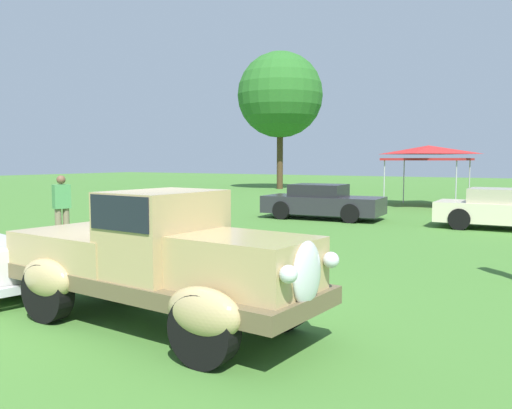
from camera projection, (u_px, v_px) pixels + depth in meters
name	position (u px, v px, depth m)	size (l,w,h in m)	color
ground_plane	(148.00, 309.00, 7.43)	(120.00, 120.00, 0.00)	#42752D
feature_pickup_truck	(159.00, 257.00, 6.63)	(4.56, 2.02, 1.70)	brown
show_car_charcoal	(322.00, 202.00, 18.67)	(4.26, 2.00, 1.22)	#28282D
show_car_cream	(504.00, 209.00, 15.85)	(3.97, 1.85, 1.22)	beige
spectator_by_row	(62.00, 206.00, 13.36)	(0.36, 0.46, 1.69)	#7F7056
canopy_tent_left_field	(428.00, 152.00, 23.39)	(3.31, 3.31, 2.71)	#B7B7BC
treeline_far_left	(280.00, 95.00, 37.46)	(6.02, 6.02, 9.66)	#47331E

